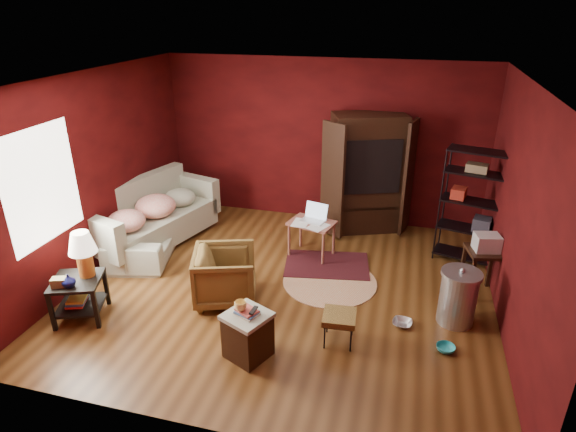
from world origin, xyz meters
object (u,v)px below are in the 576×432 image
hamper (248,334)px  laptop_desk (312,225)px  side_table (80,268)px  armchair (225,273)px  wire_shelving (472,202)px  sofa (150,219)px  tv_armoire (367,172)px

hamper → laptop_desk: bearing=85.7°
side_table → hamper: side_table is taller
armchair → side_table: bearing=97.5°
laptop_desk → side_table: bearing=-122.3°
laptop_desk → wire_shelving: (2.27, 0.44, 0.44)m
hamper → wire_shelving: wire_shelving is taller
hamper → laptop_desk: size_ratio=0.76×
sofa → armchair: sofa is taller
sofa → hamper: (2.41, -2.18, -0.15)m
sofa → hamper: sofa is taller
armchair → tv_armoire: bearing=-47.6°
side_table → hamper: (2.21, -0.22, -0.39)m
armchair → hamper: size_ratio=1.26×
laptop_desk → tv_armoire: 1.46m
armchair → wire_shelving: size_ratio=0.45×
armchair → laptop_desk: size_ratio=0.96×
armchair → tv_armoire: tv_armoire is taller
sofa → laptop_desk: bearing=-97.4°
side_table → sofa: bearing=96.0°
sofa → laptop_desk: 2.61m
tv_armoire → wire_shelving: (1.61, -0.75, -0.08)m
sofa → tv_armoire: (3.26, 1.46, 0.60)m
sofa → wire_shelving: size_ratio=1.27×
armchair → hamper: 1.18m
sofa → side_table: (0.20, -1.96, 0.24)m
armchair → side_table: size_ratio=0.70×
hamper → sofa: bearing=137.9°
wire_shelving → tv_armoire: bearing=169.5°
side_table → tv_armoire: (3.05, 3.42, 0.36)m
hamper → wire_shelving: size_ratio=0.36×
hamper → wire_shelving: bearing=49.7°
sofa → side_table: 1.98m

